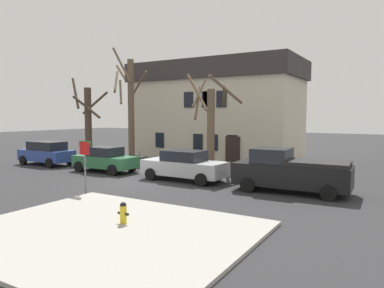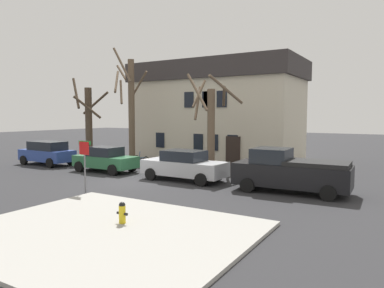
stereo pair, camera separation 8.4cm
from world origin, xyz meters
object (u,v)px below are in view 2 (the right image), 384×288
at_px(tree_bare_near, 88,121).
at_px(pickup_truck_black, 290,171).
at_px(bicycle_leaning, 142,161).
at_px(car_silver_sedan, 184,165).
at_px(fire_hydrant, 122,212).
at_px(tree_bare_far, 210,122).
at_px(car_blue_wagon, 47,153).
at_px(car_green_sedan, 105,159).
at_px(building_main, 217,110).
at_px(street_sign_pole, 85,156).
at_px(tree_bare_mid, 130,106).

height_order(tree_bare_near, pickup_truck_black, tree_bare_near).
bearing_deg(bicycle_leaning, car_silver_sedan, -30.57).
bearing_deg(fire_hydrant, tree_bare_far, 103.93).
bearing_deg(tree_bare_near, car_blue_wagon, -105.63).
height_order(car_green_sedan, car_silver_sedan, car_silver_sedan).
bearing_deg(car_green_sedan, car_silver_sedan, 0.04).
distance_m(tree_bare_near, pickup_truck_black, 17.37).
xyz_separation_m(building_main, car_blue_wagon, (-8.72, -10.05, -3.14)).
bearing_deg(fire_hydrant, car_blue_wagon, 150.66).
bearing_deg(car_silver_sedan, fire_hydrant, -71.68).
relative_size(tree_bare_far, street_sign_pole, 2.55).
xyz_separation_m(car_green_sedan, street_sign_pole, (3.78, -5.16, 0.93)).
bearing_deg(tree_bare_far, car_silver_sedan, -86.87).
relative_size(car_green_sedan, car_silver_sedan, 0.88).
relative_size(pickup_truck_black, street_sign_pole, 2.18).
distance_m(car_silver_sedan, fire_hydrant, 8.47).
bearing_deg(car_blue_wagon, tree_bare_mid, 45.79).
bearing_deg(fire_hydrant, car_silver_sedan, 108.32).
bearing_deg(car_green_sedan, car_blue_wagon, 178.55).
bearing_deg(building_main, tree_bare_far, -66.11).
height_order(building_main, pickup_truck_black, building_main).
distance_m(car_blue_wagon, fire_hydrant, 16.70).
height_order(tree_bare_near, car_silver_sedan, tree_bare_near).
distance_m(tree_bare_far, fire_hydrant, 12.14).
bearing_deg(street_sign_pole, tree_bare_mid, 119.62).
relative_size(car_green_sedan, street_sign_pole, 1.72).
bearing_deg(tree_bare_far, building_main, 113.89).
height_order(tree_bare_mid, car_blue_wagon, tree_bare_mid).
relative_size(car_blue_wagon, fire_hydrant, 6.19).
relative_size(tree_bare_mid, bicycle_leaning, 5.03).
distance_m(pickup_truck_black, bicycle_leaning, 12.15).
height_order(tree_bare_mid, street_sign_pole, tree_bare_mid).
bearing_deg(car_blue_wagon, pickup_truck_black, -0.47).
xyz_separation_m(street_sign_pole, bicycle_leaning, (-3.56, 8.56, -1.37)).
xyz_separation_m(tree_bare_mid, car_silver_sedan, (7.67, -4.49, -3.48)).
height_order(tree_bare_near, tree_bare_far, tree_bare_near).
relative_size(building_main, street_sign_pole, 5.63).
relative_size(car_silver_sedan, fire_hydrant, 6.84).
height_order(car_blue_wagon, pickup_truck_black, pickup_truck_black).
relative_size(tree_bare_far, car_green_sedan, 1.49).
bearing_deg(pickup_truck_black, building_main, 131.69).
bearing_deg(building_main, fire_hydrant, -72.25).
xyz_separation_m(pickup_truck_black, street_sign_pole, (-8.08, -5.16, 0.74)).
height_order(tree_bare_mid, tree_bare_far, tree_bare_mid).
bearing_deg(car_green_sedan, tree_bare_far, 30.95).
distance_m(car_green_sedan, street_sign_pole, 6.46).
bearing_deg(tree_bare_far, pickup_truck_black, -29.56).
bearing_deg(bicycle_leaning, building_main, 69.34).
height_order(car_green_sedan, fire_hydrant, car_green_sedan).
relative_size(car_blue_wagon, pickup_truck_black, 0.81).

